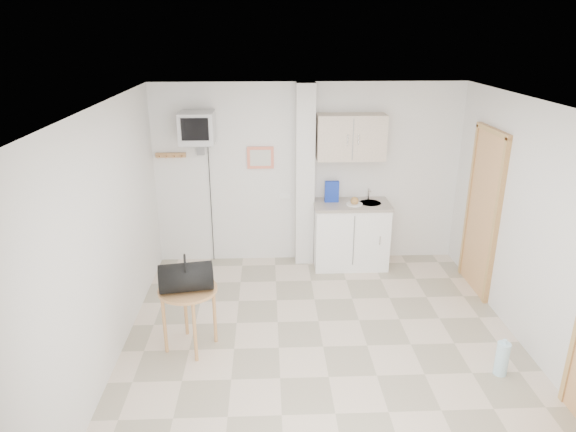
{
  "coord_description": "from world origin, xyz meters",
  "views": [
    {
      "loc": [
        -0.56,
        -4.57,
        3.15
      ],
      "look_at": [
        -0.34,
        0.6,
        1.25
      ],
      "focal_mm": 32.0,
      "sensor_mm": 36.0,
      "label": 1
    }
  ],
  "objects_px": {
    "round_table": "(188,297)",
    "duffel_bag": "(186,277)",
    "crt_television": "(197,129)",
    "water_bottle": "(502,359)"
  },
  "relations": [
    {
      "from": "round_table",
      "to": "duffel_bag",
      "type": "xyz_separation_m",
      "value": [
        -0.0,
        -0.04,
        0.25
      ]
    },
    {
      "from": "crt_television",
      "to": "duffel_bag",
      "type": "bearing_deg",
      "value": -88.0
    },
    {
      "from": "crt_television",
      "to": "round_table",
      "type": "distance_m",
      "value": 2.38
    },
    {
      "from": "crt_television",
      "to": "duffel_bag",
      "type": "relative_size",
      "value": 3.79
    },
    {
      "from": "duffel_bag",
      "to": "water_bottle",
      "type": "bearing_deg",
      "value": -19.78
    },
    {
      "from": "round_table",
      "to": "duffel_bag",
      "type": "distance_m",
      "value": 0.25
    },
    {
      "from": "duffel_bag",
      "to": "crt_television",
      "type": "bearing_deg",
      "value": 82.24
    },
    {
      "from": "duffel_bag",
      "to": "round_table",
      "type": "bearing_deg",
      "value": 80.02
    },
    {
      "from": "round_table",
      "to": "crt_television",
      "type": "bearing_deg",
      "value": 92.05
    },
    {
      "from": "water_bottle",
      "to": "crt_television",
      "type": "bearing_deg",
      "value": 140.79
    }
  ]
}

